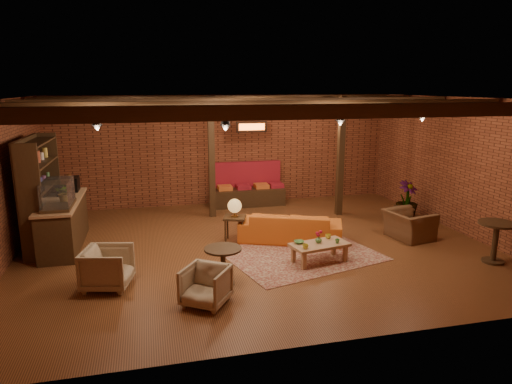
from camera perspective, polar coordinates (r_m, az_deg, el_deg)
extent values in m
plane|color=#412410|center=(10.13, 0.09, -6.81)|extent=(10.00, 10.00, 0.00)
cube|color=black|center=(9.52, 0.10, 11.61)|extent=(10.00, 8.00, 0.02)
cube|color=brown|center=(13.57, -3.89, 5.25)|extent=(10.00, 0.02, 3.20)
cube|color=brown|center=(6.00, 9.12, -5.03)|extent=(10.00, 0.02, 3.20)
cube|color=brown|center=(11.89, 24.26, 3.00)|extent=(0.02, 8.00, 3.20)
cylinder|color=black|center=(11.10, -1.87, 10.01)|extent=(9.60, 0.12, 0.12)
cube|color=black|center=(12.11, -5.58, 4.27)|extent=(0.16, 0.16, 3.20)
cube|color=black|center=(12.47, 10.54, 4.36)|extent=(0.16, 0.16, 3.20)
imported|color=#337F33|center=(10.83, -22.55, 0.22)|extent=(0.35, 0.39, 0.30)
cube|color=orange|center=(12.72, -0.56, 8.16)|extent=(0.86, 0.06, 0.30)
cube|color=maroon|center=(9.70, 5.69, -7.76)|extent=(3.48, 2.98, 0.01)
imported|color=#C75C1B|center=(10.41, 4.33, -4.34)|extent=(2.46, 1.70, 0.67)
cube|color=#A8734E|center=(9.22, 7.96, -6.54)|extent=(1.24, 0.79, 0.06)
cube|color=#A8734E|center=(8.89, 6.01, -8.62)|extent=(0.07, 0.07, 0.34)
cube|color=#A8734E|center=(9.39, 11.08, -7.58)|extent=(0.07, 0.07, 0.34)
cube|color=#A8734E|center=(9.21, 4.70, -7.79)|extent=(0.07, 0.07, 0.34)
cube|color=#A8734E|center=(9.70, 9.67, -6.84)|extent=(0.07, 0.07, 0.34)
imported|color=gold|center=(8.88, 6.20, -6.78)|extent=(0.14, 0.14, 0.09)
imported|color=#457B38|center=(9.26, 10.13, -6.06)|extent=(0.11, 0.11, 0.09)
imported|color=gold|center=(9.51, 9.01, -5.49)|extent=(0.14, 0.14, 0.09)
imported|color=#457B38|center=(9.16, 5.39, -6.24)|extent=(0.24, 0.24, 0.05)
imported|color=#457B38|center=(9.23, 7.82, -5.97)|extent=(0.13, 0.13, 0.11)
sphere|color=#AB122B|center=(9.18, 7.85, -5.12)|extent=(0.10, 0.10, 0.10)
cube|color=black|center=(10.28, -2.68, -3.20)|extent=(0.60, 0.60, 0.05)
cylinder|color=black|center=(10.36, -2.66, -4.76)|extent=(0.04, 0.04, 0.54)
cylinder|color=olive|center=(10.27, -2.68, -3.02)|extent=(0.16, 0.16, 0.02)
cylinder|color=olive|center=(10.25, -2.68, -2.59)|extent=(0.05, 0.05, 0.23)
sphere|color=orange|center=(10.20, -2.69, -1.73)|extent=(0.32, 0.32, 0.32)
cylinder|color=black|center=(8.06, -4.16, -7.12)|extent=(0.66, 0.66, 0.04)
cylinder|color=black|center=(8.18, -4.12, -9.28)|extent=(0.09, 0.09, 0.64)
cylinder|color=black|center=(8.31, -4.09, -11.32)|extent=(0.40, 0.40, 0.04)
imported|color=#BFB194|center=(8.44, -18.09, -8.78)|extent=(0.88, 0.92, 0.80)
imported|color=#BFB194|center=(7.51, -6.31, -11.35)|extent=(0.92, 0.91, 0.70)
imported|color=brown|center=(11.08, 18.58, -3.37)|extent=(0.82, 1.10, 0.87)
cube|color=black|center=(12.08, 18.00, -1.92)|extent=(0.51, 0.51, 0.04)
cylinder|color=black|center=(12.14, 17.92, -2.99)|extent=(0.04, 0.04, 0.43)
imported|color=black|center=(12.07, 18.01, -1.79)|extent=(0.20, 0.24, 0.02)
cylinder|color=black|center=(10.18, 27.94, -3.50)|extent=(0.71, 0.71, 0.04)
cylinder|color=black|center=(10.29, 27.70, -5.63)|extent=(0.11, 0.11, 0.78)
cylinder|color=black|center=(10.41, 27.48, -7.66)|extent=(0.43, 0.43, 0.04)
imported|color=#4C7F4C|center=(12.55, 18.68, 3.51)|extent=(2.19, 2.19, 3.01)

